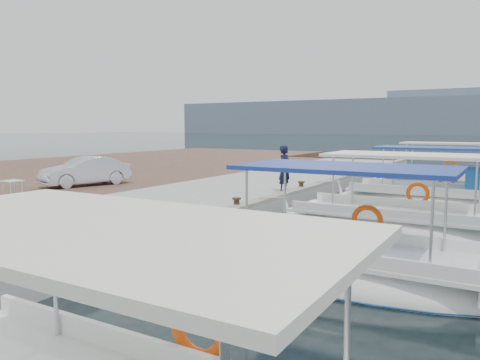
% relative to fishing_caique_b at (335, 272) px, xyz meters
% --- Properties ---
extents(ground, '(400.00, 400.00, 0.00)m').
position_rel_fishing_caique_b_xyz_m(ground, '(-3.96, 1.93, -0.12)').
color(ground, black).
rests_on(ground, ground).
extents(concrete_quay, '(6.00, 40.00, 0.50)m').
position_rel_fishing_caique_b_xyz_m(concrete_quay, '(-6.96, 6.93, 0.13)').
color(concrete_quay, '#9B9B96').
rests_on(concrete_quay, ground).
extents(quay_curb, '(0.44, 40.00, 0.12)m').
position_rel_fishing_caique_b_xyz_m(quay_curb, '(-4.18, 6.93, 0.44)').
color(quay_curb, gray).
rests_on(quay_curb, concrete_quay).
extents(cobblestone_strip, '(4.00, 40.00, 0.50)m').
position_rel_fishing_caique_b_xyz_m(cobblestone_strip, '(-11.96, 6.93, 0.13)').
color(cobblestone_strip, '#4C3228').
rests_on(cobblestone_strip, ground).
extents(fishing_caique_b, '(6.74, 2.37, 2.83)m').
position_rel_fishing_caique_b_xyz_m(fishing_caique_b, '(0.00, 0.00, 0.00)').
color(fishing_caique_b, white).
rests_on(fishing_caique_b, ground).
extents(fishing_caique_c, '(7.15, 2.47, 2.83)m').
position_rel_fishing_caique_b_xyz_m(fishing_caique_c, '(0.20, 4.71, -0.00)').
color(fishing_caique_c, white).
rests_on(fishing_caique_c, ground).
extents(fishing_caique_d, '(7.55, 2.33, 2.83)m').
position_rel_fishing_caique_b_xyz_m(fishing_caique_d, '(0.51, 9.90, 0.06)').
color(fishing_caique_d, white).
rests_on(fishing_caique_d, ground).
extents(fishing_caique_e, '(6.56, 2.06, 2.83)m').
position_rel_fishing_caique_b_xyz_m(fishing_caique_e, '(-0.09, 15.50, 0.00)').
color(fishing_caique_e, white).
rests_on(fishing_caique_e, ground).
extents(mooring_bollards, '(0.28, 20.28, 0.33)m').
position_rel_fishing_caique_b_xyz_m(mooring_bollards, '(-4.31, 3.43, 0.57)').
color(mooring_bollards, black).
rests_on(mooring_bollards, concrete_quay).
extents(fisherman, '(0.47, 0.68, 1.77)m').
position_rel_fishing_caique_b_xyz_m(fisherman, '(-4.56, 7.43, 1.26)').
color(fisherman, black).
rests_on(fisherman, concrete_quay).
extents(parked_car, '(2.34, 3.89, 1.21)m').
position_rel_fishing_caique_b_xyz_m(parked_car, '(-12.72, 5.03, 0.98)').
color(parked_car, silver).
rests_on(parked_car, cobblestone_strip).
extents(folding_table, '(0.55, 0.55, 0.73)m').
position_rel_fishing_caique_b_xyz_m(folding_table, '(-11.19, 0.65, 0.90)').
color(folding_table, silver).
rests_on(folding_table, cobblestone_strip).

